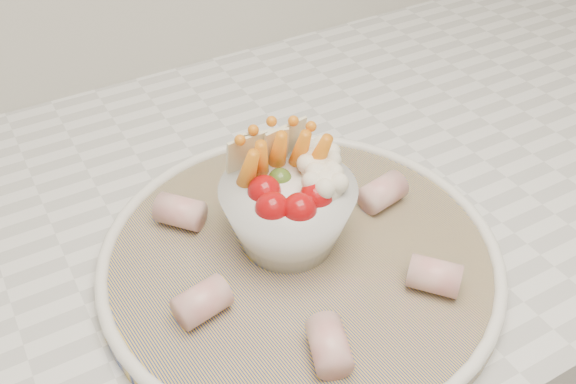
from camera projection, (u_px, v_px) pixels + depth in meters
serving_platter at (300, 257)px, 0.60m from camera, size 0.41×0.41×0.02m
veggie_bowl at (289, 204)px, 0.58m from camera, size 0.12×0.12×0.11m
cured_meat_rolls at (301, 242)px, 0.58m from camera, size 0.26×0.27×0.03m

